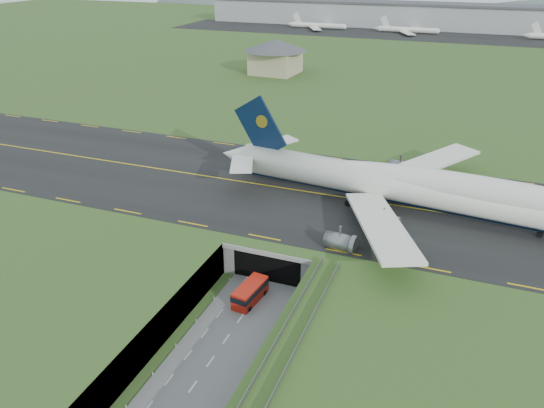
% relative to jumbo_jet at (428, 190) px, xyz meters
% --- Properties ---
extents(ground, '(900.00, 900.00, 0.00)m').
position_rel_jumbo_jet_xyz_m(ground, '(-22.90, -31.24, -11.17)').
color(ground, '#3B5E25').
rests_on(ground, ground).
extents(airfield_deck, '(800.00, 800.00, 6.00)m').
position_rel_jumbo_jet_xyz_m(airfield_deck, '(-22.90, -31.24, -8.17)').
color(airfield_deck, gray).
rests_on(airfield_deck, ground).
extents(trench_road, '(12.00, 75.00, 0.20)m').
position_rel_jumbo_jet_xyz_m(trench_road, '(-22.90, -38.74, -11.07)').
color(trench_road, slate).
rests_on(trench_road, ground).
extents(taxiway, '(800.00, 44.00, 0.18)m').
position_rel_jumbo_jet_xyz_m(taxiway, '(-22.90, 1.76, -5.08)').
color(taxiway, black).
rests_on(taxiway, airfield_deck).
extents(tunnel_portal, '(17.00, 22.30, 6.00)m').
position_rel_jumbo_jet_xyz_m(tunnel_portal, '(-22.90, -14.53, -7.83)').
color(tunnel_portal, gray).
rests_on(tunnel_portal, ground).
extents(guideway, '(3.00, 53.00, 7.05)m').
position_rel_jumbo_jet_xyz_m(guideway, '(-11.90, -50.36, -5.85)').
color(guideway, '#A8A8A3').
rests_on(guideway, ground).
extents(jumbo_jet, '(88.88, 57.87, 19.25)m').
position_rel_jumbo_jet_xyz_m(jumbo_jet, '(0.00, 0.00, 0.00)').
color(jumbo_jet, white).
rests_on(jumbo_jet, ground).
extents(shuttle_tram, '(3.69, 7.72, 3.03)m').
position_rel_jumbo_jet_xyz_m(shuttle_tram, '(-23.35, -29.39, -9.50)').
color(shuttle_tram, red).
rests_on(shuttle_tram, ground).
extents(service_building, '(26.27, 26.27, 13.52)m').
position_rel_jumbo_jet_xyz_m(service_building, '(-71.12, 108.61, 2.84)').
color(service_building, '#BEB089').
rests_on(service_building, ground).
extents(cargo_terminal, '(320.00, 67.00, 15.60)m').
position_rel_jumbo_jet_xyz_m(cargo_terminal, '(-22.95, 268.17, 2.79)').
color(cargo_terminal, '#B2B2B2').
rests_on(cargo_terminal, ground).
extents(distant_hills, '(700.00, 91.00, 60.00)m').
position_rel_jumbo_jet_xyz_m(distant_hills, '(41.48, 398.76, -15.17)').
color(distant_hills, slate).
rests_on(distant_hills, ground).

